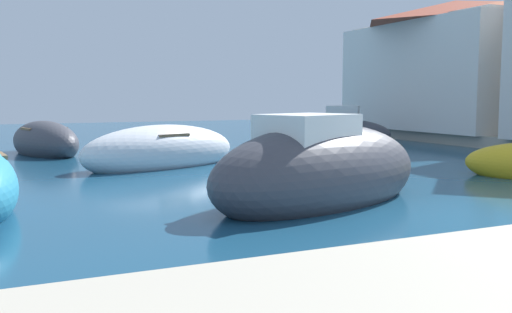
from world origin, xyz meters
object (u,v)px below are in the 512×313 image
moored_boat_1 (322,143)px  moored_boat_5 (45,142)px  moored_boat_3 (321,172)px  moored_boat_2 (161,152)px  waterfront_building_far (452,65)px  moored_boat_8 (189,142)px  moored_boat_9 (348,132)px  waterfront_building_annex (453,64)px

moored_boat_1 → moored_boat_5: moored_boat_5 is taller
moored_boat_3 → moored_boat_2: bearing=81.5°
moored_boat_5 → waterfront_building_far: bearing=-106.1°
moored_boat_1 → moored_boat_8: bearing=-112.2°
moored_boat_5 → moored_boat_9: bearing=-107.6°
moored_boat_1 → moored_boat_3: moored_boat_3 is taller
waterfront_building_far → moored_boat_1: bearing=-160.3°
moored_boat_3 → moored_boat_5: size_ratio=1.26×
moored_boat_3 → moored_boat_8: bearing=64.8°
moored_boat_5 → moored_boat_9: size_ratio=1.25×
moored_boat_5 → waterfront_building_far: size_ratio=0.47×
moored_boat_1 → waterfront_building_annex: 10.71m
moored_boat_2 → moored_boat_9: (10.07, 5.10, 0.05)m
moored_boat_5 → waterfront_building_annex: size_ratio=0.46×
waterfront_building_annex → moored_boat_5: bearing=-179.7°
moored_boat_1 → waterfront_building_far: bearing=125.0°
moored_boat_3 → waterfront_building_annex: 19.78m
moored_boat_9 → waterfront_building_annex: (6.39, 0.32, 3.24)m
moored_boat_2 → moored_boat_1: bearing=176.6°
moored_boat_8 → moored_boat_2: bearing=70.9°
moored_boat_2 → waterfront_building_annex: 17.64m
moored_boat_1 → moored_boat_8: 5.43m
moored_boat_3 → moored_boat_1: bearing=39.2°
moored_boat_1 → moored_boat_5: 10.37m
waterfront_building_annex → waterfront_building_far: waterfront_building_annex is taller
moored_boat_2 → moored_boat_8: (2.56, 5.39, -0.21)m
moored_boat_9 → waterfront_building_far: 7.15m
moored_boat_3 → moored_boat_8: 12.49m
moored_boat_2 → waterfront_building_annex: (16.46, 5.42, 3.29)m
waterfront_building_annex → waterfront_building_far: 0.10m
moored_boat_8 → waterfront_building_annex: waterfront_building_annex is taller
waterfront_building_far → moored_boat_5: bearing=-179.5°
moored_boat_5 → waterfront_building_far: waterfront_building_far is taller
waterfront_building_annex → moored_boat_8: bearing=-179.9°
waterfront_building_annex → moored_boat_3: bearing=-140.4°
moored_boat_5 → moored_boat_8: moored_boat_5 is taller
moored_boat_3 → waterfront_building_far: (15.04, 12.55, 3.10)m
moored_boat_1 → moored_boat_8: moored_boat_1 is taller
waterfront_building_annex → moored_boat_9: bearing=-177.1°
moored_boat_2 → moored_boat_8: 5.97m
moored_boat_2 → moored_boat_3: moored_boat_3 is taller
moored_boat_2 → waterfront_building_far: size_ratio=0.55×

